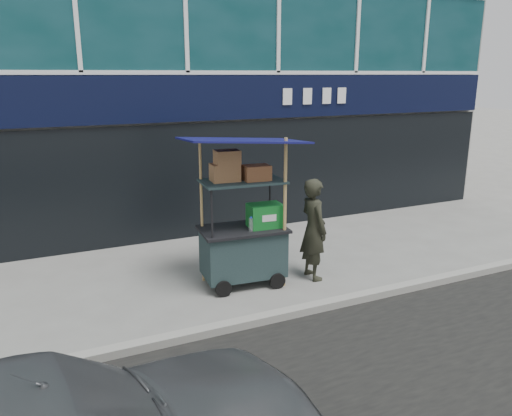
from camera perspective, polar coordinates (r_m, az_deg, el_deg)
name	(u,v)px	position (r m, az deg, el deg)	size (l,w,h in m)	color
ground	(275,313)	(7.45, 2.20, -11.87)	(80.00, 80.00, 0.00)	slate
curb	(281,315)	(7.27, 2.93, -12.09)	(80.00, 0.18, 0.12)	gray
vendor_cart	(244,233)	(8.11, -1.37, -2.90)	(1.94, 1.45, 2.49)	black
vendor_man	(314,229)	(8.41, 6.59, -2.41)	(0.63, 0.41, 1.73)	#26271D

